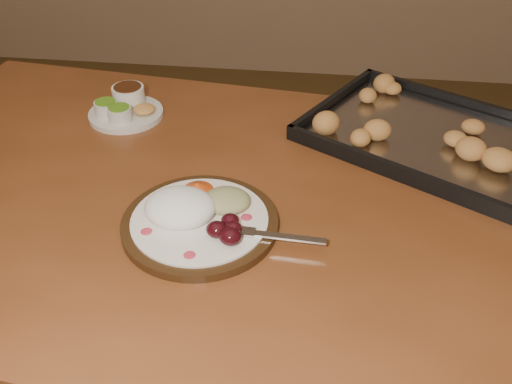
# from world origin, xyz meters

# --- Properties ---
(ground) EXTENTS (4.00, 4.00, 0.00)m
(ground) POSITION_xyz_m (0.00, 0.00, 0.00)
(ground) COLOR #4F371B
(ground) RESTS_ON ground
(dining_table) EXTENTS (1.59, 1.07, 0.75)m
(dining_table) POSITION_xyz_m (0.22, -0.18, 0.65)
(dining_table) COLOR brown
(dining_table) RESTS_ON ground
(dinner_plate) EXTENTS (0.35, 0.27, 0.06)m
(dinner_plate) POSITION_xyz_m (0.18, -0.27, 0.77)
(dinner_plate) COLOR black
(dinner_plate) RESTS_ON dining_table
(condiment_saucer) EXTENTS (0.17, 0.17, 0.06)m
(condiment_saucer) POSITION_xyz_m (-0.06, 0.09, 0.77)
(condiment_saucer) COLOR beige
(condiment_saucer) RESTS_ON dining_table
(baking_tray) EXTENTS (0.60, 0.56, 0.05)m
(baking_tray) POSITION_xyz_m (0.61, 0.06, 0.77)
(baking_tray) COLOR black
(baking_tray) RESTS_ON dining_table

